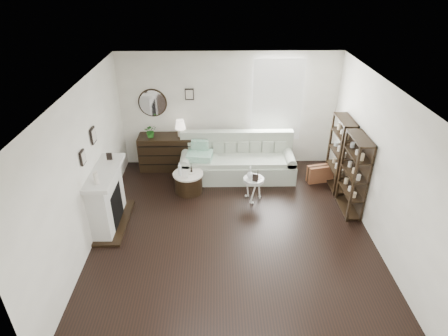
{
  "coord_description": "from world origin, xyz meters",
  "views": [
    {
      "loc": [
        -0.27,
        -5.48,
        4.41
      ],
      "look_at": [
        -0.15,
        0.8,
        0.9
      ],
      "focal_mm": 30.0,
      "sensor_mm": 36.0,
      "label": 1
    }
  ],
  "objects_px": {
    "pedestal_table": "(254,180)",
    "drum_table": "(189,182)",
    "sofa": "(237,162)",
    "dresser": "(166,152)"
  },
  "relations": [
    {
      "from": "sofa",
      "to": "dresser",
      "type": "relative_size",
      "value": 2.06
    },
    {
      "from": "dresser",
      "to": "pedestal_table",
      "type": "relative_size",
      "value": 2.42
    },
    {
      "from": "sofa",
      "to": "drum_table",
      "type": "bearing_deg",
      "value": -147.75
    },
    {
      "from": "sofa",
      "to": "drum_table",
      "type": "height_order",
      "value": "sofa"
    },
    {
      "from": "drum_table",
      "to": "dresser",
      "type": "bearing_deg",
      "value": 118.52
    },
    {
      "from": "dresser",
      "to": "pedestal_table",
      "type": "distance_m",
      "value": 2.41
    },
    {
      "from": "drum_table",
      "to": "pedestal_table",
      "type": "relative_size",
      "value": 1.25
    },
    {
      "from": "dresser",
      "to": "pedestal_table",
      "type": "xyz_separation_m",
      "value": [
        1.94,
        -1.42,
        0.06
      ]
    },
    {
      "from": "sofa",
      "to": "dresser",
      "type": "distance_m",
      "value": 1.71
    },
    {
      "from": "pedestal_table",
      "to": "drum_table",
      "type": "bearing_deg",
      "value": 165.56
    }
  ]
}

